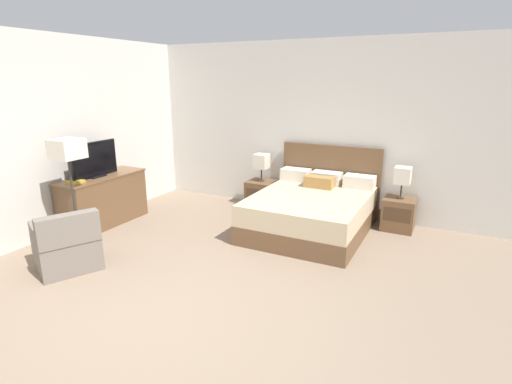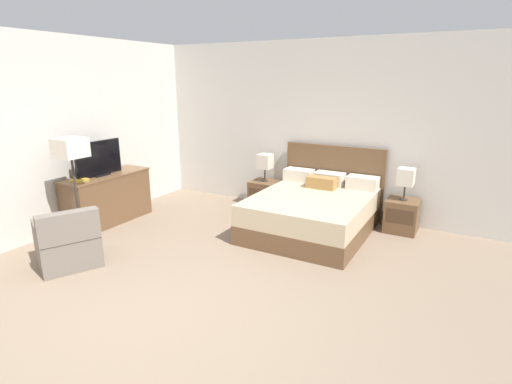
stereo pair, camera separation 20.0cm
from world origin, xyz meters
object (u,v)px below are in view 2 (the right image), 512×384
object	(u,v)px
nightstand_left	(265,195)
nightstand_right	(402,216)
dresser	(108,198)
book_red_cover	(79,180)
table_lamp_right	(406,177)
armchair_by_window	(68,244)
table_lamp_left	(265,162)
tv	(99,159)
bed	(313,211)
floor_lamp	(71,155)

from	to	relation	value
nightstand_left	nightstand_right	xyz separation A→B (m)	(2.35, 0.00, 0.00)
nightstand_right	dresser	xyz separation A→B (m)	(-4.23, -1.87, 0.16)
dresser	book_red_cover	distance (m)	0.63
table_lamp_right	armchair_by_window	world-z (taller)	table_lamp_right
table_lamp_left	armchair_by_window	size ratio (longest dim) A/B	0.53
nightstand_right	armchair_by_window	distance (m)	4.68
nightstand_left	table_lamp_right	world-z (taller)	table_lamp_right
dresser	tv	bearing A→B (deg)	-88.44
book_red_cover	table_lamp_right	bearing A→B (deg)	29.22
nightstand_right	tv	world-z (taller)	tv
bed	tv	xyz separation A→B (m)	(-3.05, -1.29, 0.73)
table_lamp_right	armchair_by_window	xyz separation A→B (m)	(-3.41, -3.21, -0.56)
bed	book_red_cover	size ratio (longest dim) A/B	9.83
table_lamp_left	book_red_cover	xyz separation A→B (m)	(-1.85, -2.35, -0.04)
floor_lamp	bed	bearing A→B (deg)	36.08
table_lamp_right	book_red_cover	world-z (taller)	table_lamp_right
nightstand_right	armchair_by_window	bearing A→B (deg)	-136.68
nightstand_left	table_lamp_left	distance (m)	0.60
dresser	nightstand_right	bearing A→B (deg)	23.82
floor_lamp	tv	bearing A→B (deg)	114.56
nightstand_left	table_lamp_left	bearing A→B (deg)	90.00
nightstand_left	nightstand_right	world-z (taller)	same
armchair_by_window	floor_lamp	size ratio (longest dim) A/B	0.62
dresser	armchair_by_window	size ratio (longest dim) A/B	1.55
book_red_cover	table_lamp_left	bearing A→B (deg)	51.77
bed	dresser	bearing A→B (deg)	-158.53
nightstand_right	dresser	bearing A→B (deg)	-156.18
book_red_cover	tv	bearing A→B (deg)	92.35
tv	book_red_cover	size ratio (longest dim) A/B	4.17
book_red_cover	floor_lamp	size ratio (longest dim) A/B	0.13
nightstand_left	floor_lamp	bearing A→B (deg)	-120.32
table_lamp_left	armchair_by_window	bearing A→B (deg)	-108.14
bed	book_red_cover	world-z (taller)	bed
tv	floor_lamp	world-z (taller)	floor_lamp
bed	nightstand_left	distance (m)	1.35
table_lamp_left	floor_lamp	size ratio (longest dim) A/B	0.33
table_lamp_right	dresser	bearing A→B (deg)	-156.17
bed	floor_lamp	size ratio (longest dim) A/B	1.31
table_lamp_left	tv	size ratio (longest dim) A/B	0.59
table_lamp_right	nightstand_right	bearing A→B (deg)	-90.00
book_red_cover	nightstand_left	bearing A→B (deg)	51.76
tv	book_red_cover	xyz separation A→B (m)	(0.02, -0.39, -0.25)
bed	book_red_cover	distance (m)	3.50
table_lamp_left	book_red_cover	size ratio (longest dim) A/B	2.44
dresser	tv	xyz separation A→B (m)	(0.00, -0.09, 0.65)
dresser	floor_lamp	size ratio (longest dim) A/B	0.96
tv	book_red_cover	world-z (taller)	tv
floor_lamp	nightstand_right	bearing A→B (deg)	34.20
table_lamp_left	book_red_cover	bearing A→B (deg)	-128.23
nightstand_right	table_lamp_right	bearing A→B (deg)	90.00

